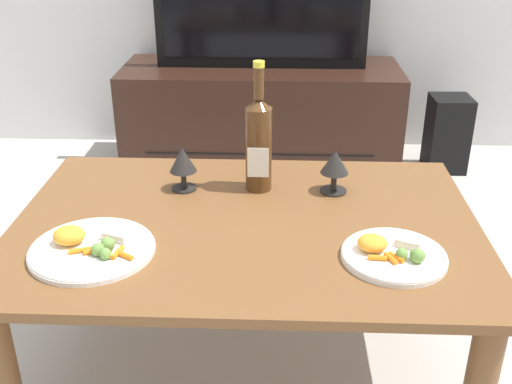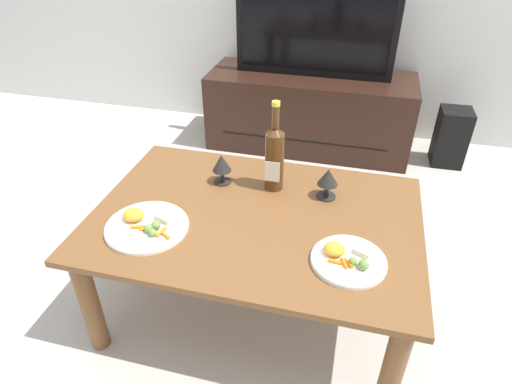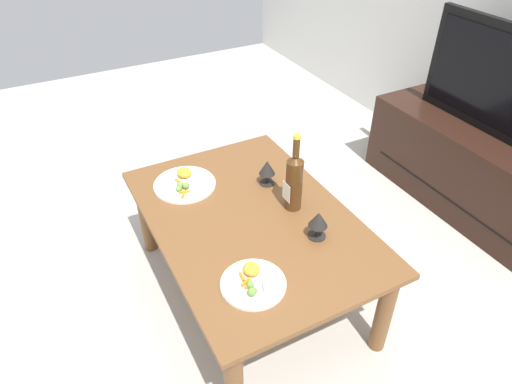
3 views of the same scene
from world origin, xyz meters
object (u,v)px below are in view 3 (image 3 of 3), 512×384
object	(u,v)px
dining_table	(251,230)
wine_bottle	(294,180)
dinner_plate_right	(253,282)
tv_screen	(506,83)
goblet_left	(267,169)
tv_stand	(476,169)
goblet_right	(318,221)
dinner_plate_left	(185,183)

from	to	relation	value
dining_table	wine_bottle	size ratio (longest dim) A/B	3.25
wine_bottle	dinner_plate_right	size ratio (longest dim) A/B	1.51
tv_screen	goblet_left	world-z (taller)	tv_screen
tv_stand	goblet_right	size ratio (longest dim) A/B	10.63
dinner_plate_left	dining_table	bearing A→B (deg)	25.39
goblet_left	goblet_right	distance (m)	0.42
dinner_plate_right	wine_bottle	bearing A→B (deg)	131.45
tv_stand	goblet_right	xyz separation A→B (m)	(0.25, -1.31, 0.31)
wine_bottle	goblet_left	size ratio (longest dim) A/B	2.89
wine_bottle	dinner_plate_right	bearing A→B (deg)	-48.55
dining_table	dinner_plate_right	world-z (taller)	dinner_plate_right
goblet_left	dinner_plate_left	world-z (taller)	goblet_left
wine_bottle	dinner_plate_left	world-z (taller)	wine_bottle
tv_stand	goblet_right	world-z (taller)	goblet_right
wine_bottle	dinner_plate_right	distance (m)	0.51
goblet_left	goblet_right	world-z (taller)	goblet_left
dinner_plate_right	tv_screen	bearing A→B (deg)	102.23
goblet_right	dinner_plate_left	world-z (taller)	goblet_right
dinner_plate_left	dinner_plate_right	xyz separation A→B (m)	(0.70, -0.00, 0.00)
wine_bottle	goblet_right	size ratio (longest dim) A/B	2.94
dining_table	goblet_left	size ratio (longest dim) A/B	9.41
dining_table	tv_screen	xyz separation A→B (m)	(-0.01, 1.50, 0.39)
wine_bottle	dinner_plate_left	bearing A→B (deg)	-136.05
dinner_plate_right	tv_stand	bearing A→B (deg)	102.21
dining_table	tv_stand	bearing A→B (deg)	90.42
goblet_left	tv_screen	bearing A→B (deg)	82.37
dining_table	dinner_plate_right	distance (m)	0.40
tv_screen	dinner_plate_left	world-z (taller)	tv_screen
tv_screen	goblet_left	size ratio (longest dim) A/B	7.75
tv_screen	goblet_left	distance (m)	1.34
dinner_plate_left	tv_screen	bearing A→B (deg)	78.35
goblet_left	dinner_plate_left	bearing A→B (deg)	-115.43
tv_stand	dinner_plate_right	bearing A→B (deg)	-77.79
dining_table	dinner_plate_right	bearing A→B (deg)	-25.79
dinner_plate_left	tv_stand	bearing A→B (deg)	78.37
dining_table	tv_screen	size ratio (longest dim) A/B	1.21
dining_table	dinner_plate_left	size ratio (longest dim) A/B	4.07
goblet_right	tv_screen	bearing A→B (deg)	100.75
dining_table	goblet_right	world-z (taller)	goblet_right
wine_bottle	tv_stand	bearing A→B (deg)	91.62
dining_table	tv_stand	xyz separation A→B (m)	(-0.01, 1.50, -0.15)
wine_bottle	dinner_plate_left	xyz separation A→B (m)	(-0.38, -0.37, -0.13)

